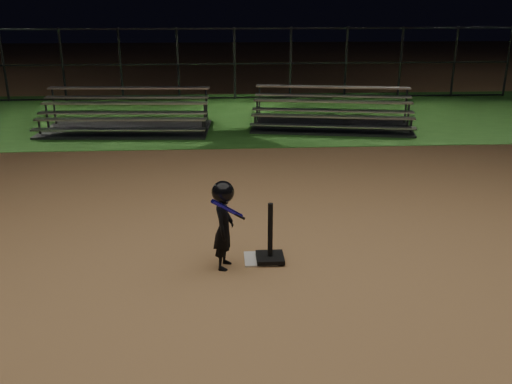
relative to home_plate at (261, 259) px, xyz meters
name	(u,v)px	position (x,y,z in m)	size (l,w,h in m)	color
ground	(261,260)	(0.00, 0.00, -0.01)	(80.00, 80.00, 0.00)	#A5784B
grass_strip	(238,115)	(0.00, 10.00, -0.01)	(60.00, 8.00, 0.01)	#265B1D
home_plate	(261,259)	(0.00, 0.00, 0.00)	(0.45, 0.45, 0.02)	beige
batting_tee	(270,249)	(0.13, -0.05, 0.17)	(0.38, 0.38, 0.83)	black
child_batter	(224,223)	(-0.50, -0.18, 0.64)	(0.47, 0.56, 1.23)	black
bleacher_left	(126,123)	(-3.11, 8.09, 0.22)	(4.62, 2.46, 1.10)	silver
bleacher_right	(331,120)	(2.57, 8.11, 0.21)	(4.68, 2.87, 1.07)	#B8B8BD
backstop_fence	(235,64)	(0.00, 13.00, 1.24)	(20.08, 0.08, 2.50)	#38383D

